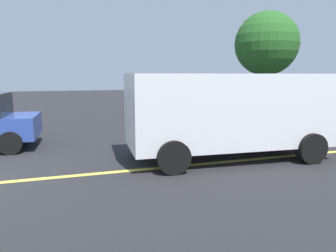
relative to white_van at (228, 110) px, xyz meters
The scene contains 3 objects.
lane_marking_centre 3.40m from the white_van, behind, with size 28.00×0.16×0.01m, color #E0D14C.
white_van is the anchor object (origin of this frame).
tree_left_verge 10.27m from the white_van, 50.31° to the left, with size 3.38×3.38×5.52m.
Camera 1 is at (2.18, -6.88, 2.16)m, focal length 33.67 mm.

